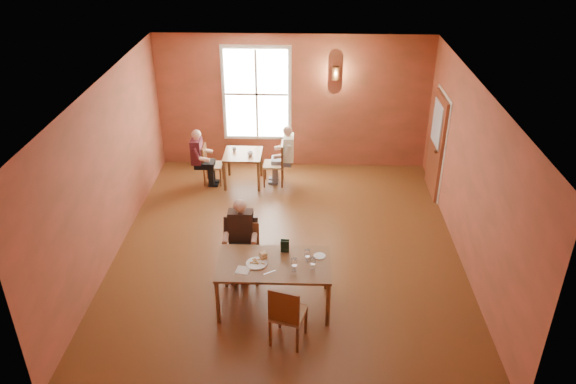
{
  "coord_description": "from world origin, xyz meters",
  "views": [
    {
      "loc": [
        0.29,
        -8.28,
        5.67
      ],
      "look_at": [
        0.0,
        0.2,
        1.05
      ],
      "focal_mm": 35.0,
      "sensor_mm": 36.0,
      "label": 1
    }
  ],
  "objects_px": {
    "main_table": "(274,284)",
    "diner_white": "(275,157)",
    "chair_diner_maroon": "(213,164)",
    "chair_empty": "(288,312)",
    "chair_diner_main": "(246,254)",
    "diner_maroon": "(211,157)",
    "diner_main": "(245,246)",
    "chair_diner_white": "(273,164)",
    "second_table": "(243,168)"
  },
  "relations": [
    {
      "from": "chair_empty",
      "to": "diner_maroon",
      "type": "bearing_deg",
      "value": 127.25
    },
    {
      "from": "diner_main",
      "to": "diner_white",
      "type": "height_order",
      "value": "diner_main"
    },
    {
      "from": "second_table",
      "to": "diner_maroon",
      "type": "bearing_deg",
      "value": 180.0
    },
    {
      "from": "chair_diner_main",
      "to": "chair_diner_maroon",
      "type": "xyz_separation_m",
      "value": [
        -1.05,
        3.38,
        -0.04
      ]
    },
    {
      "from": "diner_main",
      "to": "main_table",
      "type": "bearing_deg",
      "value": 128.88
    },
    {
      "from": "chair_diner_main",
      "to": "diner_maroon",
      "type": "distance_m",
      "value": 3.55
    },
    {
      "from": "chair_diner_white",
      "to": "main_table",
      "type": "bearing_deg",
      "value": -176.52
    },
    {
      "from": "main_table",
      "to": "diner_maroon",
      "type": "relative_size",
      "value": 1.38
    },
    {
      "from": "chair_empty",
      "to": "chair_diner_white",
      "type": "bearing_deg",
      "value": 112.25
    },
    {
      "from": "chair_diner_main",
      "to": "second_table",
      "type": "height_order",
      "value": "chair_diner_main"
    },
    {
      "from": "diner_maroon",
      "to": "diner_white",
      "type": "bearing_deg",
      "value": 90.0
    },
    {
      "from": "main_table",
      "to": "chair_diner_maroon",
      "type": "height_order",
      "value": "chair_diner_maroon"
    },
    {
      "from": "second_table",
      "to": "diner_white",
      "type": "distance_m",
      "value": 0.73
    },
    {
      "from": "second_table",
      "to": "chair_diner_white",
      "type": "bearing_deg",
      "value": 0.0
    },
    {
      "from": "diner_main",
      "to": "chair_diner_white",
      "type": "xyz_separation_m",
      "value": [
        0.25,
        3.41,
        -0.17
      ]
    },
    {
      "from": "chair_diner_main",
      "to": "second_table",
      "type": "xyz_separation_m",
      "value": [
        -0.4,
        3.38,
        -0.13
      ]
    },
    {
      "from": "chair_diner_maroon",
      "to": "chair_empty",
      "type": "bearing_deg",
      "value": 20.46
    },
    {
      "from": "main_table",
      "to": "chair_empty",
      "type": "height_order",
      "value": "chair_empty"
    },
    {
      "from": "second_table",
      "to": "chair_diner_white",
      "type": "distance_m",
      "value": 0.66
    },
    {
      "from": "chair_diner_white",
      "to": "diner_maroon",
      "type": "bearing_deg",
      "value": 90.0
    },
    {
      "from": "chair_diner_white",
      "to": "diner_white",
      "type": "relative_size",
      "value": 0.76
    },
    {
      "from": "diner_white",
      "to": "chair_diner_main",
      "type": "bearing_deg",
      "value": 175.2
    },
    {
      "from": "diner_white",
      "to": "diner_maroon",
      "type": "xyz_separation_m",
      "value": [
        -1.36,
        0.0,
        -0.02
      ]
    },
    {
      "from": "chair_empty",
      "to": "chair_diner_maroon",
      "type": "distance_m",
      "value": 5.1
    },
    {
      "from": "second_table",
      "to": "chair_diner_maroon",
      "type": "bearing_deg",
      "value": 180.0
    },
    {
      "from": "diner_main",
      "to": "second_table",
      "type": "height_order",
      "value": "diner_main"
    },
    {
      "from": "diner_main",
      "to": "diner_maroon",
      "type": "relative_size",
      "value": 1.06
    },
    {
      "from": "chair_diner_main",
      "to": "diner_white",
      "type": "bearing_deg",
      "value": -94.8
    },
    {
      "from": "second_table",
      "to": "chair_diner_main",
      "type": "bearing_deg",
      "value": -83.33
    },
    {
      "from": "chair_diner_main",
      "to": "chair_diner_white",
      "type": "height_order",
      "value": "chair_diner_main"
    },
    {
      "from": "diner_white",
      "to": "chair_diner_white",
      "type": "bearing_deg",
      "value": 90.0
    },
    {
      "from": "main_table",
      "to": "diner_white",
      "type": "distance_m",
      "value": 4.05
    },
    {
      "from": "diner_main",
      "to": "chair_diner_main",
      "type": "bearing_deg",
      "value": -90.0
    },
    {
      "from": "diner_main",
      "to": "second_table",
      "type": "relative_size",
      "value": 1.63
    },
    {
      "from": "chair_empty",
      "to": "chair_diner_white",
      "type": "xyz_separation_m",
      "value": [
        -0.48,
        4.78,
        -0.02
      ]
    },
    {
      "from": "main_table",
      "to": "diner_white",
      "type": "height_order",
      "value": "diner_white"
    },
    {
      "from": "main_table",
      "to": "chair_diner_main",
      "type": "bearing_deg",
      "value": 127.57
    },
    {
      "from": "chair_diner_white",
      "to": "diner_maroon",
      "type": "xyz_separation_m",
      "value": [
        -1.33,
        0.0,
        0.13
      ]
    },
    {
      "from": "diner_main",
      "to": "diner_white",
      "type": "xyz_separation_m",
      "value": [
        0.28,
        3.41,
        -0.02
      ]
    },
    {
      "from": "chair_empty",
      "to": "chair_diner_maroon",
      "type": "relative_size",
      "value": 1.14
    },
    {
      "from": "chair_empty",
      "to": "second_table",
      "type": "height_order",
      "value": "chair_empty"
    },
    {
      "from": "diner_maroon",
      "to": "second_table",
      "type": "bearing_deg",
      "value": 90.0
    },
    {
      "from": "chair_diner_maroon",
      "to": "diner_maroon",
      "type": "distance_m",
      "value": 0.18
    },
    {
      "from": "main_table",
      "to": "chair_diner_white",
      "type": "bearing_deg",
      "value": 93.48
    },
    {
      "from": "main_table",
      "to": "diner_white",
      "type": "xyz_separation_m",
      "value": [
        -0.22,
        4.03,
        0.24
      ]
    },
    {
      "from": "chair_empty",
      "to": "diner_maroon",
      "type": "relative_size",
      "value": 0.81
    },
    {
      "from": "chair_diner_main",
      "to": "diner_maroon",
      "type": "relative_size",
      "value": 0.78
    },
    {
      "from": "main_table",
      "to": "diner_main",
      "type": "xyz_separation_m",
      "value": [
        -0.5,
        0.62,
        0.26
      ]
    },
    {
      "from": "chair_empty",
      "to": "diner_maroon",
      "type": "xyz_separation_m",
      "value": [
        -1.81,
        4.78,
        0.11
      ]
    },
    {
      "from": "chair_diner_white",
      "to": "diner_maroon",
      "type": "height_order",
      "value": "diner_maroon"
    }
  ]
}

